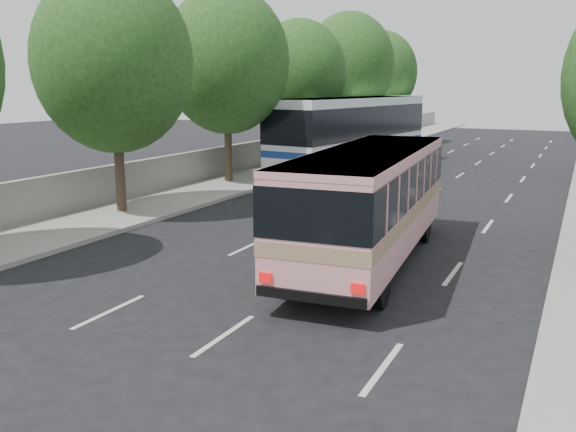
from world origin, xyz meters
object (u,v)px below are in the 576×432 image
Objects in this scene: tour_coach_front at (352,127)px; tour_coach_rear at (381,120)px; white_pickup at (325,187)px; pink_bus at (370,193)px; pink_taxi at (331,197)px.

tour_coach_rear is at bearing 104.60° from tour_coach_front.
tour_coach_rear reaches higher than white_pickup.
pink_taxi is (-3.35, 5.50, -1.26)m from pink_bus.
pink_taxi is 12.54m from tour_coach_front.
tour_coach_rear reaches higher than pink_taxi.
tour_coach_rear is at bearing 102.05° from pink_taxi.
pink_bus is 0.74× the size of tour_coach_rear.
pink_taxi is 0.29× the size of tour_coach_rear.
pink_bus is at bearing -61.08° from tour_coach_front.
white_pickup is at bearing -67.88° from tour_coach_front.
tour_coach_rear is at bearing 102.16° from pink_bus.
tour_coach_front is at bearing 105.94° from pink_taxi.
pink_bus is at bearing -61.93° from white_pickup.
pink_bus is at bearing -74.81° from tour_coach_rear.
pink_taxi is at bearing -61.24° from white_pickup.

